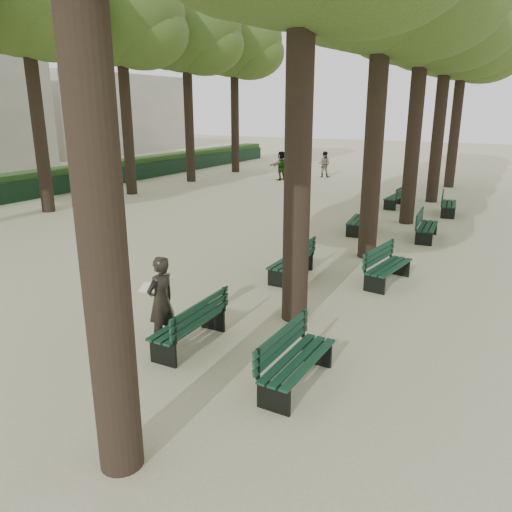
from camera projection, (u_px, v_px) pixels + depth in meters
The scene contains 20 objects.
ground at pixel (140, 363), 8.45m from camera, with size 120.00×120.00×0.00m, color #BFBB91.
tree_central_4 at pixel (450, 19), 20.65m from camera, with size 6.00×6.00×9.95m.
tree_central_5 at pixel (465, 34), 24.85m from camera, with size 6.00×6.00×9.95m.
tree_far_3 at pixel (119, 15), 22.57m from camera, with size 6.00×6.00×10.45m.
tree_far_4 at pixel (186, 30), 26.76m from camera, with size 6.00×6.00×10.45m.
tree_far_5 at pixel (234, 40), 30.95m from camera, with size 6.00×6.00×10.45m.
bench_left_0 at pixel (190, 332), 8.99m from camera, with size 0.62×1.82×0.92m.
bench_left_1 at pixel (291, 267), 12.62m from camera, with size 0.58×1.80×0.92m.
bench_left_2 at pixel (358, 225), 17.19m from camera, with size 0.80×1.86×0.92m.
bench_left_3 at pixel (395, 201), 21.50m from camera, with size 0.64×1.82×0.92m.
bench_right_0 at pixel (297, 370), 7.69m from camera, with size 0.59×1.81×0.92m.
bench_right_1 at pixel (388, 273), 12.18m from camera, with size 0.81×1.86×0.92m.
bench_right_2 at pixel (427, 231), 16.25m from camera, with size 0.72×1.84×0.92m.
bench_right_3 at pixel (448, 208), 19.98m from camera, with size 0.80×1.86×0.92m.
man_with_map at pixel (161, 301), 8.90m from camera, with size 0.64×0.71×1.67m.
pedestrian_a at pixel (324, 164), 30.58m from camera, with size 0.76×0.31×1.56m, color #262628.
pedestrian_e at pixel (281, 166), 29.36m from camera, with size 1.57×0.34×1.69m, color #262628.
fence at pixel (57, 186), 24.49m from camera, with size 0.08×42.00×0.90m, color black.
hedge at pixel (47, 182), 24.77m from camera, with size 1.20×42.00×1.20m, color #1F4417.
building_far at pixel (86, 114), 47.88m from camera, with size 12.00×16.00×7.00m, color #B7B2A3.
Camera 1 is at (5.39, -5.67, 4.17)m, focal length 35.00 mm.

